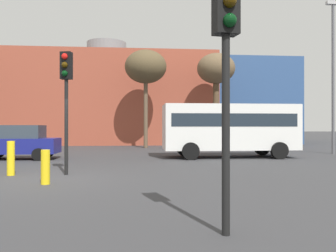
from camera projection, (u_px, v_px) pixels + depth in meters
ground_plane at (42, 180)px, 10.14m from camera, size 200.00×200.00×0.00m
building_backdrop at (107, 102)px, 34.99m from camera, size 36.33×13.38×10.25m
parked_car_2 at (19, 142)px, 16.57m from camera, size 3.85×1.89×1.67m
white_bus at (229, 126)px, 17.61m from camera, size 6.80×2.62×2.72m
traffic_light_near_right at (226, 42)px, 4.95m from camera, size 0.39×0.39×3.84m
traffic_light_island at (66, 85)px, 11.20m from camera, size 0.40×0.39×4.06m
bare_tree_0 at (216, 71)px, 26.64m from camera, size 2.98×2.98×7.37m
bare_tree_2 at (146, 68)px, 25.65m from camera, size 3.16×3.16×7.40m
bollard_yellow_0 at (45, 167)px, 9.35m from camera, size 0.24×0.24×0.95m
bollard_yellow_1 at (11, 158)px, 11.06m from camera, size 0.24×0.24×1.12m
street_lamp at (333, 68)px, 19.96m from camera, size 0.80×0.24×8.98m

